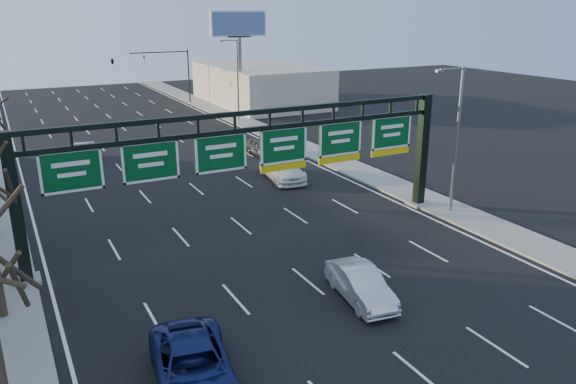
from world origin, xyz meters
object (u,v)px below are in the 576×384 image
sign_gantry (256,157)px  car_blue_suv (193,368)px  car_silver_sedan (361,285)px  car_white_wagon (282,168)px

sign_gantry → car_blue_suv: sign_gantry is taller
sign_gantry → car_silver_sedan: bearing=-83.3°
car_blue_suv → car_silver_sedan: (8.43, 2.38, -0.05)m
sign_gantry → car_silver_sedan: (1.02, -8.60, -3.90)m
car_white_wagon → sign_gantry: bearing=-116.8°
car_blue_suv → sign_gantry: bearing=66.0°
sign_gantry → car_white_wagon: bearing=55.8°
car_blue_suv → car_silver_sedan: bearing=25.8°
car_blue_suv → car_white_wagon: bearing=65.9°
sign_gantry → car_white_wagon: 11.97m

